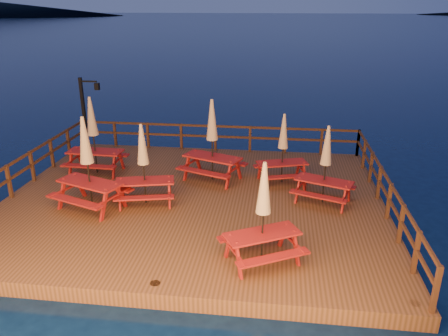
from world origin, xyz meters
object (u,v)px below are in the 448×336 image
Objects in this scene: picnic_table_0 at (87,162)px; picnic_table_2 at (263,212)px; picnic_table_1 at (143,163)px; lamp_post at (87,107)px.

picnic_table_2 is (5.27, -2.30, -0.15)m from picnic_table_0.
picnic_table_1 is at bearing 40.02° from picnic_table_0.
lamp_post is 1.17× the size of picnic_table_2.
lamp_post is 11.10m from picnic_table_2.
picnic_table_1 is 4.70m from picnic_table_2.
picnic_table_0 is 1.12× the size of picnic_table_2.
lamp_post reaches higher than picnic_table_1.
picnic_table_2 is at bearing -45.86° from lamp_post.
picnic_table_0 is 1.12× the size of picnic_table_1.
lamp_post is 1.05× the size of picnic_table_0.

